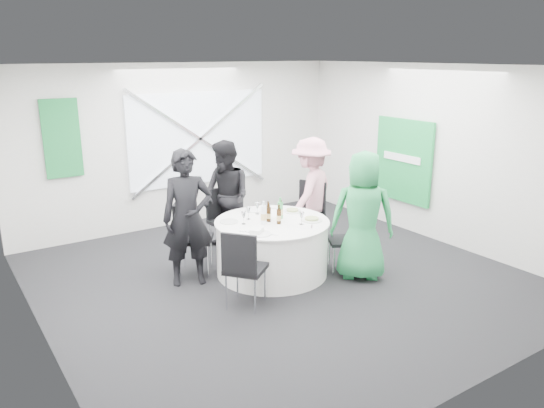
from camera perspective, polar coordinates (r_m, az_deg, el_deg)
floor at (r=7.29m, az=0.88°, el=-7.94°), size 6.00×6.00×0.00m
ceiling at (r=6.67m, az=0.99°, el=14.64°), size 6.00×6.00×0.00m
wall_back at (r=9.42m, az=-9.59°, el=6.25°), size 6.00×0.00×6.00m
wall_front at (r=4.80m, az=21.88°, el=-4.15°), size 6.00×0.00×6.00m
wall_left at (r=5.75m, az=-24.48°, el=-1.21°), size 0.00×6.00×6.00m
wall_right at (r=8.87m, az=17.14°, el=5.17°), size 0.00×6.00×6.00m
window_panel at (r=9.49m, az=-7.86°, el=7.01°), size 2.60×0.03×1.60m
window_brace_a at (r=9.45m, az=-7.75°, el=6.98°), size 2.63×0.05×1.84m
window_brace_b at (r=9.45m, az=-7.75°, el=6.98°), size 2.63×0.05×1.84m
green_banner at (r=8.70m, az=-21.67°, el=6.56°), size 0.55×0.04×1.20m
green_sign at (r=9.24m, az=13.94°, el=4.56°), size 0.05×1.20×1.40m
banquet_table at (r=7.30m, az=0.00°, el=-4.68°), size 1.56×1.56×0.76m
chair_back at (r=8.13m, az=-5.32°, el=-1.17°), size 0.48×0.49×0.97m
chair_back_left at (r=7.33m, az=-9.08°, el=-2.93°), size 0.65×0.65×1.03m
chair_back_right at (r=8.29m, az=3.99°, el=-0.54°), size 0.64×0.63×1.03m
chair_front_right at (r=7.41m, az=8.41°, el=-3.23°), size 0.57×0.57×0.92m
chair_front_left at (r=6.24m, az=-3.15°, el=-6.43°), size 0.63×0.63×0.98m
person_man_back_left at (r=6.93m, az=-9.08°, el=-1.50°), size 0.76×0.61×1.80m
person_man_back at (r=7.98m, az=-4.97°, el=0.68°), size 0.54×0.88×1.72m
person_woman_pink at (r=8.26m, az=4.19°, el=1.23°), size 1.22×0.98×1.72m
person_woman_green at (r=7.12m, az=9.73°, el=-1.27°), size 1.01×0.97×1.74m
plate_back at (r=7.66m, az=-1.78°, el=-0.63°), size 0.29×0.29×0.01m
plate_back_left at (r=7.15m, az=-4.65°, el=-1.89°), size 0.25×0.25×0.01m
plate_back_right at (r=7.59m, az=2.21°, el=-0.73°), size 0.26×0.26×0.04m
plate_front_right at (r=7.21m, az=4.29°, el=-1.66°), size 0.29×0.29×0.04m
plate_front_left at (r=6.66m, az=-1.24°, el=-3.21°), size 0.27×0.27×0.01m
napkin at (r=6.67m, az=-1.65°, el=-2.86°), size 0.22×0.21×0.05m
beer_bottle_a at (r=7.13m, az=-0.36°, el=-1.14°), size 0.06×0.06×0.26m
beer_bottle_b at (r=7.20m, az=-0.42°, el=-0.94°), size 0.06×0.06×0.26m
beer_bottle_c at (r=7.27m, az=0.95°, el=-0.78°), size 0.06×0.06×0.26m
beer_bottle_d at (r=7.03m, az=0.75°, el=-1.36°), size 0.06×0.06×0.26m
green_water_bottle at (r=7.26m, az=0.89°, el=-0.67°), size 0.08×0.08×0.29m
clear_water_bottle at (r=7.02m, az=-0.91°, el=-1.19°), size 0.08×0.08×0.31m
wine_glass_a at (r=7.23m, az=-2.55°, el=-0.69°), size 0.07×0.07×0.17m
wine_glass_b at (r=7.45m, az=-1.60°, el=-0.17°), size 0.07×0.07×0.17m
wine_glass_c at (r=7.02m, az=-3.07°, el=-1.19°), size 0.07×0.07×0.17m
wine_glass_d at (r=7.01m, az=3.21°, el=-1.23°), size 0.07×0.07×0.17m
fork_a at (r=6.96m, az=4.29°, el=-2.43°), size 0.11×0.12×0.01m
knife_a at (r=7.34m, az=4.33°, el=-1.44°), size 0.10×0.13×0.01m
fork_b at (r=7.60m, az=2.77°, el=-0.80°), size 0.10×0.13×0.01m
knife_b at (r=7.72m, az=0.36°, el=-0.52°), size 0.10×0.13×0.01m
fork_c at (r=6.75m, az=-2.99°, el=-3.00°), size 0.10×0.13×0.01m
knife_c at (r=6.63m, az=0.10°, el=-3.34°), size 0.11×0.12×0.01m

